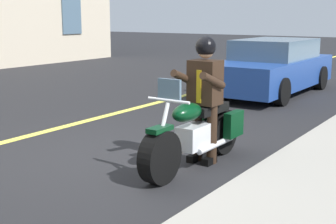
{
  "coord_description": "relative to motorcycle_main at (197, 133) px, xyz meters",
  "views": [
    {
      "loc": [
        4.76,
        4.29,
        2.01
      ],
      "look_at": [
        -0.22,
        0.85,
        0.75
      ],
      "focal_mm": 49.85,
      "sensor_mm": 36.0,
      "label": 1
    }
  ],
  "objects": [
    {
      "name": "motorcycle_main",
      "position": [
        0.0,
        0.0,
        0.0
      ],
      "size": [
        2.21,
        0.6,
        1.26
      ],
      "color": "black",
      "rests_on": "ground_plane"
    },
    {
      "name": "ground_plane",
      "position": [
        0.47,
        -1.16,
        -0.45
      ],
      "size": [
        80.0,
        80.0,
        0.0
      ],
      "primitive_type": "plane",
      "color": "black"
    },
    {
      "name": "rider_main",
      "position": [
        -0.19,
        -0.0,
        0.58
      ],
      "size": [
        0.62,
        0.54,
        1.74
      ],
      "color": "black",
      "rests_on": "ground_plane"
    },
    {
      "name": "car_silver",
      "position": [
        -6.27,
        -1.49,
        0.24
      ],
      "size": [
        4.6,
        1.92,
        1.4
      ],
      "color": "navy",
      "rests_on": "ground_plane"
    },
    {
      "name": "lane_center_stripe",
      "position": [
        0.47,
        -3.16,
        -0.45
      ],
      "size": [
        60.0,
        0.16,
        0.01
      ],
      "primitive_type": "cube",
      "color": "#E5DB4C",
      "rests_on": "ground_plane"
    }
  ]
}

